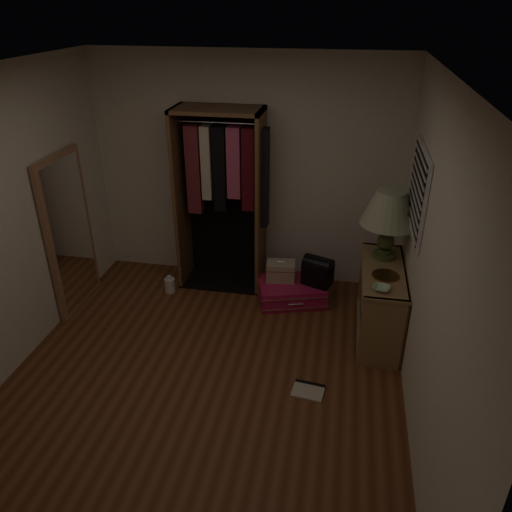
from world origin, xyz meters
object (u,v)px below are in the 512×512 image
(train_case, at_px, (281,271))
(white_jug, at_px, (170,285))
(floor_mirror, at_px, (69,233))
(black_bag, at_px, (318,270))
(open_wardrobe, at_px, (225,185))
(pink_suitcase, at_px, (291,291))
(table_lamp, at_px, (390,209))
(console_bookshelf, at_px, (380,299))

(train_case, bearing_deg, white_jug, 179.86)
(floor_mirror, relative_size, white_jug, 8.12)
(floor_mirror, distance_m, black_bag, 2.67)
(open_wardrobe, distance_m, pink_suitcase, 1.40)
(black_bag, bearing_deg, pink_suitcase, -152.56)
(open_wardrobe, relative_size, train_case, 6.05)
(pink_suitcase, bearing_deg, table_lamp, -29.05)
(console_bookshelf, distance_m, black_bag, 0.80)
(open_wardrobe, bearing_deg, table_lamp, -16.09)
(console_bookshelf, distance_m, pink_suitcase, 1.06)
(console_bookshelf, relative_size, open_wardrobe, 0.55)
(pink_suitcase, bearing_deg, floor_mirror, 174.92)
(white_jug, bearing_deg, pink_suitcase, 3.16)
(floor_mirror, height_order, train_case, floor_mirror)
(black_bag, distance_m, white_jug, 1.72)
(train_case, height_order, white_jug, train_case)
(train_case, bearing_deg, pink_suitcase, -27.67)
(open_wardrobe, distance_m, table_lamp, 1.82)
(floor_mirror, bearing_deg, white_jug, 23.57)
(black_bag, relative_size, white_jug, 1.73)
(console_bookshelf, height_order, black_bag, console_bookshelf)
(table_lamp, bearing_deg, floor_mirror, -175.31)
(floor_mirror, xyz_separation_m, train_case, (2.18, 0.52, -0.51))
(open_wardrobe, height_order, black_bag, open_wardrobe)
(floor_mirror, bearing_deg, black_bag, 10.93)
(pink_suitcase, relative_size, table_lamp, 1.25)
(console_bookshelf, relative_size, train_case, 3.31)
(console_bookshelf, height_order, table_lamp, table_lamp)
(console_bookshelf, bearing_deg, floor_mirror, -179.41)
(open_wardrobe, relative_size, floor_mirror, 1.21)
(console_bookshelf, relative_size, floor_mirror, 0.66)
(console_bookshelf, xyz_separation_m, train_case, (-1.06, 0.49, -0.06))
(console_bookshelf, xyz_separation_m, floor_mirror, (-3.24, -0.03, 0.46))
(console_bookshelf, xyz_separation_m, white_jug, (-2.34, 0.36, -0.30))
(floor_mirror, relative_size, train_case, 5.02)
(open_wardrobe, height_order, pink_suitcase, open_wardrobe)
(pink_suitcase, xyz_separation_m, train_case, (-0.13, 0.05, 0.22))
(floor_mirror, relative_size, black_bag, 4.69)
(train_case, xyz_separation_m, black_bag, (0.41, -0.02, 0.06))
(table_lamp, distance_m, white_jug, 2.62)
(train_case, bearing_deg, floor_mirror, -172.45)
(table_lamp, xyz_separation_m, white_jug, (-2.34, 0.13, -1.17))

